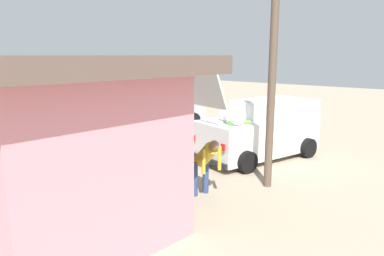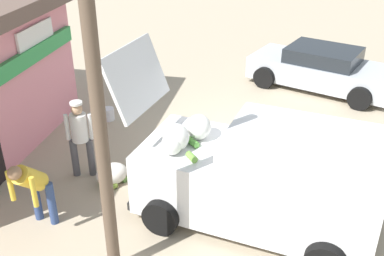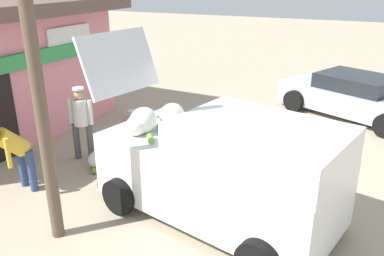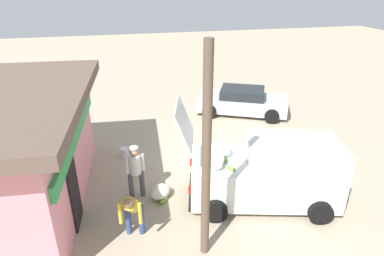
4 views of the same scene
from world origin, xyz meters
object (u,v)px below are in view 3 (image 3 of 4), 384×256
at_px(customer_bending, 14,150).
at_px(parked_sedan, 354,96).
at_px(delivery_van, 222,168).
at_px(vendor_standing, 81,119).
at_px(unloaded_banana_pile, 104,159).
at_px(paint_bucket, 133,116).

bearing_deg(customer_bending, parked_sedan, -38.01).
height_order(delivery_van, parked_sedan, delivery_van).
distance_m(vendor_standing, customer_bending, 1.78).
distance_m(delivery_van, unloaded_banana_pile, 3.23).
bearing_deg(unloaded_banana_pile, vendor_standing, 72.20).
relative_size(vendor_standing, paint_bucket, 5.22).
distance_m(unloaded_banana_pile, paint_bucket, 2.99).
relative_size(parked_sedan, unloaded_banana_pile, 5.44).
xyz_separation_m(delivery_van, paint_bucket, (3.65, 3.98, -0.81)).
xyz_separation_m(delivery_van, vendor_standing, (1.03, 3.72, 0.01)).
height_order(parked_sedan, unloaded_banana_pile, parked_sedan).
xyz_separation_m(parked_sedan, vendor_standing, (-5.64, 5.56, 0.38)).
xyz_separation_m(customer_bending, paint_bucket, (4.37, 0.04, -0.74)).
relative_size(delivery_van, parked_sedan, 1.07).
relative_size(customer_bending, paint_bucket, 4.53).
xyz_separation_m(customer_bending, unloaded_banana_pile, (1.54, -0.91, -0.71)).
height_order(delivery_van, vendor_standing, delivery_van).
relative_size(delivery_van, customer_bending, 3.31).
height_order(parked_sedan, paint_bucket, parked_sedan).
bearing_deg(parked_sedan, vendor_standing, 135.41).
distance_m(delivery_van, paint_bucket, 5.46).
height_order(vendor_standing, unloaded_banana_pile, vendor_standing).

